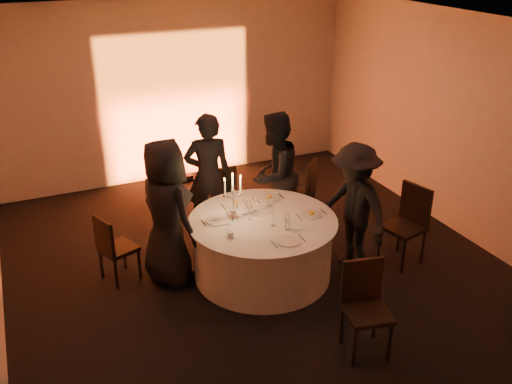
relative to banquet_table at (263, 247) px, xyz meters
name	(u,v)px	position (x,y,z in m)	size (l,w,h in m)	color
floor	(262,274)	(0.00, 0.00, -0.38)	(7.00, 7.00, 0.00)	black
ceiling	(264,28)	(0.00, 0.00, 2.62)	(7.00, 7.00, 0.00)	white
wall_back	(175,91)	(0.00, 3.50, 1.12)	(7.00, 7.00, 0.00)	#B3ADA6
wall_front	(492,350)	(0.00, -3.50, 1.12)	(7.00, 7.00, 0.00)	#B3ADA6
wall_right	(467,129)	(3.00, 0.00, 1.12)	(7.00, 7.00, 0.00)	#B3ADA6
uplighter_fixture	(185,178)	(0.00, 3.20, -0.33)	(0.25, 0.12, 0.10)	black
banquet_table	(263,247)	(0.00, 0.00, 0.00)	(1.80, 1.80, 0.77)	black
chair_left	(113,246)	(-1.70, 0.60, 0.11)	(0.50, 0.50, 0.88)	black
chair_back_left	(220,191)	(0.01, 1.49, 0.13)	(0.41, 0.41, 0.92)	black
chair_back_right	(303,190)	(1.05, 0.94, 0.19)	(0.63, 0.63, 1.02)	black
chair_right	(408,220)	(1.84, -0.42, 0.20)	(0.55, 0.55, 1.03)	black
chair_front	(365,302)	(0.37, -1.65, 0.17)	(0.51, 0.51, 0.98)	black
guest_left	(167,213)	(-1.07, 0.38, 0.52)	(0.88, 0.57, 1.81)	black
guest_back_left	(208,176)	(-0.24, 1.27, 0.50)	(0.65, 0.42, 1.77)	black
guest_back_right	(274,175)	(0.59, 0.94, 0.50)	(0.86, 0.67, 1.77)	black
guest_right	(354,207)	(1.13, -0.23, 0.44)	(1.06, 0.61, 1.64)	black
plate_left	(217,220)	(-0.51, 0.19, 0.39)	(0.36, 0.29, 0.01)	white
plate_back_left	(236,204)	(-0.14, 0.50, 0.40)	(0.36, 0.25, 0.08)	white
plate_back_right	(269,197)	(0.32, 0.50, 0.40)	(0.36, 0.29, 0.08)	white
plate_right	(311,214)	(0.59, -0.13, 0.40)	(0.36, 0.26, 0.08)	white
plate_front	(288,241)	(0.04, -0.60, 0.39)	(0.36, 0.27, 0.01)	white
coffee_cup	(230,234)	(-0.51, -0.23, 0.42)	(0.11, 0.11, 0.07)	white
candelabra	(233,202)	(-0.30, 0.19, 0.59)	(0.25, 0.12, 0.59)	silver
wine_glass_a	(228,215)	(-0.43, 0.03, 0.52)	(0.07, 0.07, 0.19)	white
wine_glass_b	(245,204)	(-0.14, 0.21, 0.52)	(0.07, 0.07, 0.19)	white
wine_glass_c	(255,201)	(0.01, 0.25, 0.52)	(0.07, 0.07, 0.19)	white
wine_glass_d	(250,210)	(-0.14, 0.06, 0.52)	(0.07, 0.07, 0.19)	white
wine_glass_e	(273,215)	(0.05, -0.20, 0.52)	(0.07, 0.07, 0.19)	white
wine_glass_f	(236,208)	(-0.28, 0.16, 0.52)	(0.07, 0.07, 0.19)	white
tumbler_a	(287,217)	(0.25, -0.15, 0.43)	(0.07, 0.07, 0.09)	white
tumbler_b	(270,203)	(0.23, 0.31, 0.43)	(0.07, 0.07, 0.09)	white
tumbler_c	(249,205)	(-0.03, 0.35, 0.43)	(0.07, 0.07, 0.09)	white
tumbler_d	(288,226)	(0.16, -0.35, 0.43)	(0.07, 0.07, 0.09)	white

